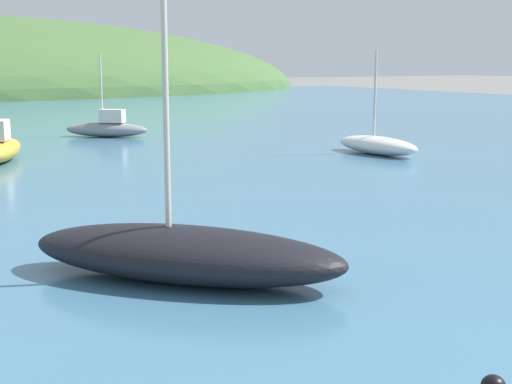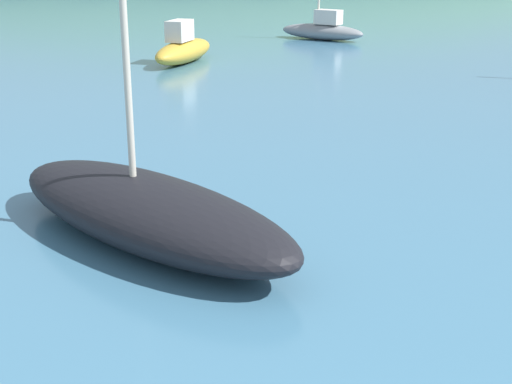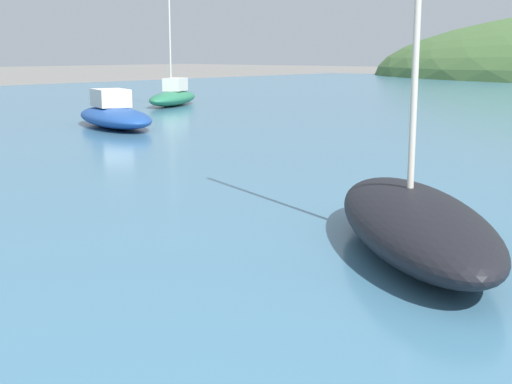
% 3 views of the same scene
% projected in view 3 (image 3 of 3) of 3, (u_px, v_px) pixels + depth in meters
% --- Properties ---
extents(boat_nearest_quay, '(2.98, 4.24, 5.11)m').
position_uv_depth(boat_nearest_quay, '(173.00, 96.00, 27.93)').
color(boat_nearest_quay, '#287551').
rests_on(boat_nearest_quay, water).
extents(boat_twin_mast, '(4.61, 3.09, 1.04)m').
position_uv_depth(boat_twin_mast, '(114.00, 115.00, 19.78)').
color(boat_twin_mast, '#1E4793').
rests_on(boat_twin_mast, water).
extents(boat_green_fishing, '(3.61, 3.79, 4.98)m').
position_uv_depth(boat_green_fishing, '(414.00, 221.00, 7.33)').
color(boat_green_fishing, black).
rests_on(boat_green_fishing, water).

